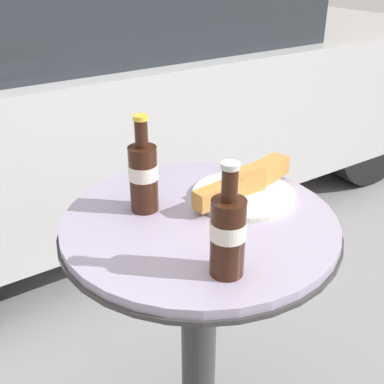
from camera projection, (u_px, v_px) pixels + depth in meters
name	position (u px, v px, depth m)	size (l,w,h in m)	color
bistro_table	(199.00, 309.00, 1.16)	(0.61, 0.61, 0.77)	#333333
cola_bottle_left	(143.00, 174.00, 1.04)	(0.06, 0.06, 0.22)	#33190F
cola_bottle_right	(228.00, 232.00, 0.83)	(0.06, 0.06, 0.22)	#33190F
lunch_plate_near	(245.00, 188.00, 1.13)	(0.31, 0.24, 0.07)	silver
parked_car	(110.00, 76.00, 2.64)	(4.00, 1.76, 1.41)	#B7B7BC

